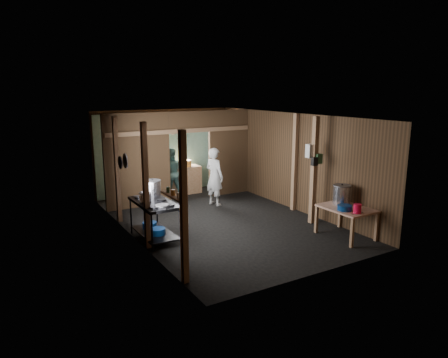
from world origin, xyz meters
TOP-DOWN VIEW (x-y plane):
  - floor at (0.00, 0.00)m, footprint 4.50×7.00m
  - ceiling at (0.00, 0.00)m, footprint 4.50×7.00m
  - wall_back at (0.00, 3.50)m, footprint 4.50×0.00m
  - wall_front at (0.00, -3.50)m, footprint 4.50×0.00m
  - wall_left at (-2.25, 0.00)m, footprint 0.00×7.00m
  - wall_right at (2.25, 0.00)m, footprint 0.00×7.00m
  - partition_left at (-1.32, 2.20)m, footprint 1.85×0.10m
  - partition_right at (1.57, 2.20)m, footprint 1.35×0.10m
  - partition_header at (0.25, 2.20)m, footprint 1.30×0.10m
  - turquoise_panel at (0.00, 3.44)m, footprint 4.40×0.06m
  - back_counter at (0.30, 2.95)m, footprint 1.20×0.50m
  - wall_clock at (0.25, 3.40)m, footprint 0.20×0.03m
  - post_left_a at (-2.18, -2.60)m, footprint 0.10×0.12m
  - post_left_b at (-2.18, -0.80)m, footprint 0.10×0.12m
  - post_left_c at (-2.18, 1.20)m, footprint 0.10×0.12m
  - post_right at (2.18, -0.20)m, footprint 0.10×0.12m
  - post_free at (1.85, -1.30)m, footprint 0.12×0.12m
  - cross_beam at (0.00, 2.15)m, footprint 4.40×0.12m
  - pan_lid_big at (-2.21, 0.40)m, footprint 0.03×0.34m
  - pan_lid_small at (-2.21, 0.80)m, footprint 0.03×0.30m
  - wall_shelf at (-2.15, -2.10)m, footprint 0.14×0.80m
  - jar_white at (-2.15, -2.35)m, footprint 0.07×0.07m
  - jar_yellow at (-2.15, -2.10)m, footprint 0.08×0.08m
  - jar_green at (-2.15, -1.88)m, footprint 0.06×0.06m
  - bag_white at (1.80, -1.22)m, footprint 0.22×0.15m
  - bag_green at (1.92, -1.36)m, footprint 0.16×0.12m
  - bag_black at (1.78, -1.38)m, footprint 0.14×0.10m
  - gas_range at (-1.88, -0.43)m, footprint 0.75×1.45m
  - prep_table at (1.83, -2.41)m, footprint 0.83×1.14m
  - stove_pot_large at (-1.71, 0.07)m, footprint 0.47×0.47m
  - stove_pot_med at (-2.05, -0.37)m, footprint 0.29×0.29m
  - frying_pan at (-1.88, -0.89)m, footprint 0.44×0.56m
  - blue_tub_front at (-1.88, -0.59)m, footprint 0.33×0.33m
  - blue_tub_back at (-1.88, -0.10)m, footprint 0.32×0.32m
  - stock_pot at (1.93, -2.15)m, footprint 0.43×0.43m
  - wash_basin at (1.63, -2.53)m, footprint 0.34×0.34m
  - pink_bucket at (1.70, -2.82)m, footprint 0.20×0.20m
  - knife at (1.68, -2.84)m, footprint 0.30×0.09m
  - yellow_tub at (0.47, 2.95)m, footprint 0.36×0.36m
  - red_cup at (-0.12, 2.95)m, footprint 0.12×0.12m
  - cook at (0.58, 1.31)m, footprint 0.54×0.68m
  - worker_back at (-0.12, 2.79)m, footprint 0.81×0.69m

SIDE VIEW (x-z plane):
  - floor at x=0.00m, z-range 0.00..0.00m
  - blue_tub_back at x=-1.88m, z-range 0.17..0.29m
  - blue_tub_front at x=-1.88m, z-range 0.17..0.30m
  - prep_table at x=1.83m, z-range 0.00..0.67m
  - back_counter at x=0.30m, z-range 0.00..0.85m
  - gas_range at x=-1.88m, z-range 0.00..0.86m
  - knife at x=1.68m, z-range 0.68..0.68m
  - wash_basin at x=1.63m, z-range 0.67..0.79m
  - worker_back at x=-0.12m, z-range 0.00..1.48m
  - pink_bucket at x=1.70m, z-range 0.67..0.87m
  - cook at x=0.58m, z-range 0.00..1.63m
  - frying_pan at x=-1.88m, z-range 0.85..0.91m
  - stock_pot at x=1.93m, z-range 0.65..1.12m
  - red_cup at x=-0.12m, z-range 0.85..0.99m
  - yellow_tub at x=0.47m, z-range 0.85..1.05m
  - stove_pot_med at x=-2.05m, z-range 0.84..1.07m
  - stove_pot_large at x=-1.71m, z-range 0.84..1.21m
  - turquoise_panel at x=0.00m, z-range 0.00..2.50m
  - wall_back at x=0.00m, z-range 0.00..2.60m
  - wall_front at x=0.00m, z-range 0.00..2.60m
  - wall_left at x=-2.25m, z-range 0.00..2.60m
  - wall_right at x=2.25m, z-range 0.00..2.60m
  - partition_left at x=-1.32m, z-range 0.00..2.60m
  - partition_right at x=1.57m, z-range 0.00..2.60m
  - post_left_a at x=-2.18m, z-range 0.00..2.60m
  - post_left_b at x=-2.18m, z-range 0.00..2.60m
  - post_left_c at x=-2.18m, z-range 0.00..2.60m
  - post_right at x=2.18m, z-range 0.00..2.60m
  - post_free at x=1.85m, z-range 0.00..2.60m
  - wall_shelf at x=-2.15m, z-range 1.39..1.41m
  - jar_white at x=-2.15m, z-range 1.42..1.52m
  - jar_yellow at x=-2.15m, z-range 1.42..1.52m
  - jar_green at x=-2.15m, z-range 1.42..1.52m
  - pan_lid_small at x=-2.21m, z-range 1.40..1.70m
  - bag_black at x=1.78m, z-range 1.45..1.65m
  - bag_green at x=1.92m, z-range 1.48..1.72m
  - pan_lid_big at x=-2.21m, z-range 1.48..1.82m
  - bag_white at x=1.80m, z-range 1.62..1.94m
  - wall_clock at x=0.25m, z-range 1.80..2.00m
  - cross_beam at x=0.00m, z-range 1.99..2.11m
  - partition_header at x=0.25m, z-range 2.00..2.60m
  - ceiling at x=0.00m, z-range 2.60..2.60m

